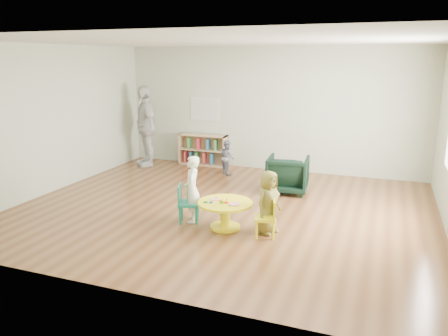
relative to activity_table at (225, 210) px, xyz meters
name	(u,v)px	position (x,y,z in m)	size (l,w,h in m)	color
room	(224,99)	(-0.32, 0.83, 1.60)	(7.10, 7.00, 2.80)	brown
activity_table	(225,210)	(0.00, 0.00, 0.00)	(0.84, 0.84, 0.46)	#FFF015
kid_chair_left	(186,202)	(-0.67, 0.04, 0.04)	(0.41, 0.41, 0.61)	#178064
kid_chair_right	(268,217)	(0.70, -0.09, 0.01)	(0.37, 0.37, 0.56)	#FFF015
bookshelf	(203,150)	(-1.95, 3.69, 0.08)	(1.20, 0.30, 0.75)	tan
alphabet_poster	(205,109)	(-1.93, 3.82, 1.06)	(0.74, 0.01, 0.54)	white
armchair	(288,174)	(0.49, 2.17, 0.06)	(0.76, 0.78, 0.71)	black
child_left	(192,189)	(-0.59, 0.10, 0.24)	(0.39, 0.25, 1.06)	white
child_right	(268,202)	(0.66, 0.06, 0.19)	(0.47, 0.30, 0.95)	gold
toddler	(227,157)	(-1.08, 3.05, 0.10)	(0.38, 0.29, 0.77)	#181C3C
adult_caretaker	(145,126)	(-3.20, 3.14, 0.67)	(1.12, 0.47, 1.92)	silver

